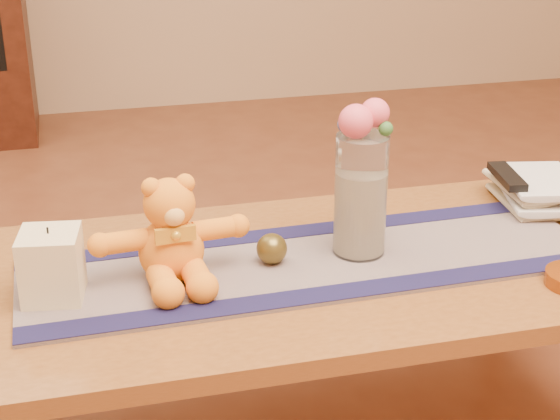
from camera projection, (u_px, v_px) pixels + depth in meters
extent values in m
cube|color=brown|center=(303.00, 273.00, 1.79)|extent=(1.40, 0.70, 0.04)
cylinder|color=brown|center=(6.00, 333.00, 2.00)|extent=(0.07, 0.07, 0.41)
cylinder|color=brown|center=(503.00, 271.00, 2.28)|extent=(0.07, 0.07, 0.41)
cube|color=#171E42|center=(311.00, 262.00, 1.79)|extent=(1.21, 0.37, 0.01)
cube|color=#141238|center=(334.00, 293.00, 1.66)|extent=(1.20, 0.08, 0.00)
cube|color=#141238|center=(292.00, 232.00, 1.91)|extent=(1.20, 0.08, 0.00)
cube|color=beige|center=(52.00, 265.00, 1.62)|extent=(0.13, 0.13, 0.13)
cylinder|color=black|center=(48.00, 230.00, 1.59)|extent=(0.00, 0.00, 0.01)
cylinder|color=silver|center=(361.00, 195.00, 1.77)|extent=(0.11, 0.11, 0.26)
cylinder|color=beige|center=(360.00, 212.00, 1.79)|extent=(0.09, 0.09, 0.18)
sphere|color=#E65166|center=(356.00, 121.00, 1.69)|extent=(0.07, 0.07, 0.07)
sphere|color=#E65166|center=(375.00, 113.00, 1.71)|extent=(0.06, 0.06, 0.06)
sphere|color=#485C9D|center=(363.00, 117.00, 1.74)|extent=(0.04, 0.04, 0.04)
sphere|color=#485C9D|center=(346.00, 124.00, 1.72)|extent=(0.04, 0.04, 0.04)
sphere|color=#33662D|center=(386.00, 129.00, 1.70)|extent=(0.03, 0.03, 0.03)
sphere|color=#50441A|center=(272.00, 249.00, 1.76)|extent=(0.08, 0.08, 0.06)
imported|color=beige|center=(502.00, 204.00, 2.06)|extent=(0.19, 0.24, 0.02)
imported|color=beige|center=(506.00, 197.00, 2.05)|extent=(0.21, 0.26, 0.02)
imported|color=beige|center=(501.00, 189.00, 2.04)|extent=(0.18, 0.23, 0.02)
imported|color=beige|center=(507.00, 182.00, 2.03)|extent=(0.21, 0.25, 0.02)
cube|color=black|center=(507.00, 176.00, 2.02)|extent=(0.07, 0.16, 0.02)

